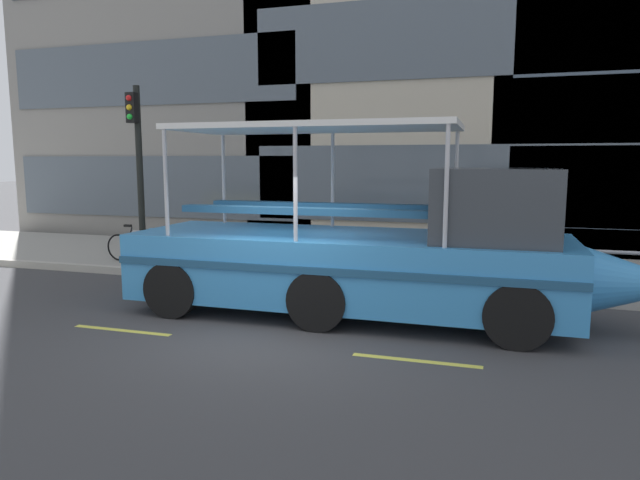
{
  "coord_description": "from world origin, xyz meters",
  "views": [
    {
      "loc": [
        3.32,
        -8.38,
        2.75
      ],
      "look_at": [
        0.29,
        1.49,
        1.3
      ],
      "focal_mm": 31.5,
      "sensor_mm": 36.0,
      "label": 1
    }
  ],
  "objects_px": {
    "leaned_bicycle": "(136,247)",
    "duck_tour_boat": "(379,255)",
    "traffic_light_pole": "(138,158)",
    "pedestrian_near_bow": "(555,232)"
  },
  "relations": [
    {
      "from": "duck_tour_boat",
      "to": "leaned_bicycle",
      "type": "bearing_deg",
      "value": 159.29
    },
    {
      "from": "duck_tour_boat",
      "to": "pedestrian_near_bow",
      "type": "distance_m",
      "value": 4.87
    },
    {
      "from": "leaned_bicycle",
      "to": "duck_tour_boat",
      "type": "relative_size",
      "value": 0.18
    },
    {
      "from": "duck_tour_boat",
      "to": "traffic_light_pole",
      "type": "bearing_deg",
      "value": 160.04
    },
    {
      "from": "leaned_bicycle",
      "to": "duck_tour_boat",
      "type": "bearing_deg",
      "value": -20.71
    },
    {
      "from": "pedestrian_near_bow",
      "to": "leaned_bicycle",
      "type": "bearing_deg",
      "value": -174.05
    },
    {
      "from": "leaned_bicycle",
      "to": "pedestrian_near_bow",
      "type": "height_order",
      "value": "pedestrian_near_bow"
    },
    {
      "from": "traffic_light_pole",
      "to": "duck_tour_boat",
      "type": "relative_size",
      "value": 0.46
    },
    {
      "from": "leaned_bicycle",
      "to": "duck_tour_boat",
      "type": "height_order",
      "value": "duck_tour_boat"
    },
    {
      "from": "traffic_light_pole",
      "to": "pedestrian_near_bow",
      "type": "relative_size",
      "value": 2.59
    }
  ]
}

